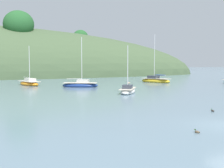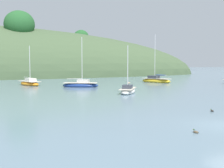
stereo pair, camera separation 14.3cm
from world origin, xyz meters
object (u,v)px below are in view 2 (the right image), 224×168
object	(u,v)px
sailboat_cream_ketch	(30,83)
sailboat_yellow_far	(128,91)
duck_lone_left	(196,132)
sailboat_navy_dinghy	(156,80)
sailboat_orange_cutter	(81,85)
duck_trailing	(212,111)

from	to	relation	value
sailboat_cream_ketch	sailboat_yellow_far	bearing A→B (deg)	-59.36
sailboat_cream_ketch	duck_lone_left	world-z (taller)	sailboat_cream_ketch
sailboat_navy_dinghy	sailboat_orange_cutter	world-z (taller)	sailboat_navy_dinghy
duck_trailing	duck_lone_left	size ratio (longest dim) A/B	1.00
sailboat_cream_ketch	duck_trailing	size ratio (longest dim) A/B	16.42
sailboat_navy_dinghy	sailboat_cream_ketch	world-z (taller)	sailboat_navy_dinghy
sailboat_cream_ketch	sailboat_orange_cutter	size ratio (longest dim) A/B	0.86
sailboat_cream_ketch	duck_lone_left	xyz separation A→B (m)	(5.55, -38.26, -0.31)
sailboat_yellow_far	duck_trailing	bearing A→B (deg)	-87.85
sailboat_navy_dinghy	sailboat_cream_ketch	xyz separation A→B (m)	(-24.09, 1.49, -0.04)
duck_trailing	sailboat_navy_dinghy	bearing A→B (deg)	67.68
sailboat_cream_ketch	sailboat_yellow_far	xyz separation A→B (m)	(10.61, -17.91, -0.03)
sailboat_navy_dinghy	sailboat_yellow_far	world-z (taller)	sailboat_navy_dinghy
sailboat_cream_ketch	duck_trailing	bearing A→B (deg)	-71.28
duck_trailing	sailboat_yellow_far	bearing A→B (deg)	92.15
sailboat_orange_cutter	duck_lone_left	world-z (taller)	sailboat_orange_cutter
duck_trailing	duck_lone_left	distance (m)	7.73
sailboat_orange_cutter	duck_lone_left	distance (m)	31.63
sailboat_cream_ketch	duck_trailing	distance (m)	34.80
sailboat_navy_dinghy	sailboat_orange_cutter	size ratio (longest dim) A/B	1.19
sailboat_yellow_far	duck_trailing	distance (m)	15.06
sailboat_yellow_far	duck_lone_left	bearing A→B (deg)	-103.96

